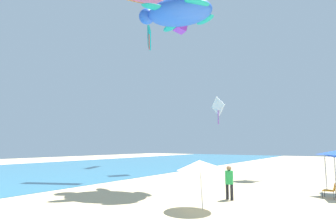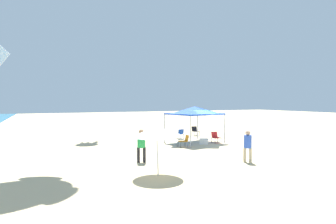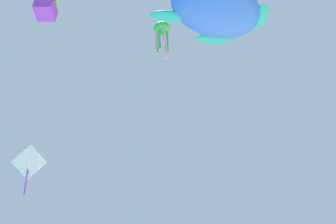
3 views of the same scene
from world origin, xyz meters
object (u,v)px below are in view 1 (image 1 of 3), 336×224
Objects in this scene: kite_parafoil_teal at (149,38)px; folding_chair_facing_ocean at (331,189)px; person_beachcomber at (229,180)px; kite_box_lime at (180,21)px; kite_turtle_blue at (178,13)px; kite_diamond_white at (218,107)px; beach_umbrella at (200,165)px.

folding_chair_facing_ocean is at bearing -158.39° from kite_parafoil_teal.
person_beachcomber is 0.63× the size of kite_box_lime.
kite_parafoil_teal is 10.59m from kite_box_lime.
kite_box_lime reaches higher than kite_turtle_blue.
kite_box_lime is 12.05m from kite_turtle_blue.
kite_parafoil_teal reaches higher than folding_chair_facing_ocean.
folding_chair_facing_ocean is 0.30× the size of kite_box_lime.
person_beachcomber is 22.05m from kite_box_lime.
kite_turtle_blue is at bearing 137.93° from kite_diamond_white.
beach_umbrella reaches higher than folding_chair_facing_ocean.
kite_turtle_blue is at bearing 175.08° from person_beachcomber.
kite_parafoil_teal is at bearing -61.07° from kite_turtle_blue.
kite_box_lime is 0.47× the size of kite_turtle_blue.
kite_box_lime reaches higher than person_beachcomber.
kite_turtle_blue is (-9.57, -5.62, -4.68)m from kite_box_lime.
person_beachcomber is at bearing 148.41° from kite_diamond_white.
person_beachcomber is 0.30× the size of kite_turtle_blue.
folding_chair_facing_ocean is 23.24m from kite_box_lime.
person_beachcomber is 12.14m from kite_turtle_blue.
beach_umbrella is 1.28× the size of person_beachcomber.
kite_diamond_white is (16.16, 4.14, -4.57)m from kite_turtle_blue.
kite_box_lime reaches higher than kite_diamond_white.
folding_chair_facing_ocean is at bearing 173.09° from kite_turtle_blue.
folding_chair_facing_ocean is 0.48× the size of person_beachcomber.
beach_umbrella is at bearing 115.05° from kite_turtle_blue.
kite_diamond_white is at bearing 135.99° from person_beachcomber.
kite_parafoil_teal is 15.19m from kite_diamond_white.
person_beachcomber reaches higher than folding_chair_facing_ocean.
kite_box_lime is at bearing -113.98° from folding_chair_facing_ocean.
person_beachcomber is 21.19m from kite_diamond_white.
kite_diamond_white is (1.07, -10.33, -11.09)m from kite_parafoil_teal.
kite_turtle_blue reaches higher than kite_diamond_white.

